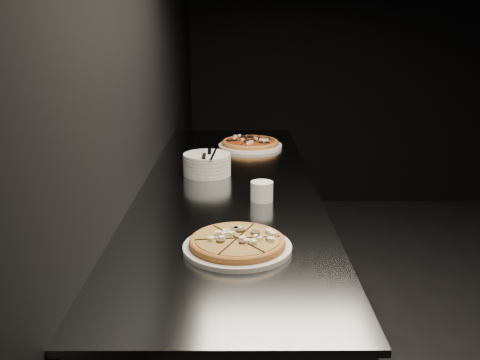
{
  "coord_description": "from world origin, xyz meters",
  "views": [
    {
      "loc": [
        -2.09,
        -2.21,
        1.59
      ],
      "look_at": [
        -2.08,
        -0.13,
        0.98
      ],
      "focal_mm": 40.0,
      "sensor_mm": 36.0,
      "label": 1
    }
  ],
  "objects_px": {
    "cutlery": "(208,154)",
    "ramekin": "(262,191)",
    "counter": "(229,281)",
    "pizza_mushroom": "(237,243)",
    "pizza_tomato": "(250,144)",
    "plate_stack": "(207,164)"
  },
  "relations": [
    {
      "from": "pizza_tomato",
      "to": "plate_stack",
      "type": "relative_size",
      "value": 1.65
    },
    {
      "from": "cutlery",
      "to": "ramekin",
      "type": "height_order",
      "value": "cutlery"
    },
    {
      "from": "ramekin",
      "to": "pizza_mushroom",
      "type": "bearing_deg",
      "value": -101.34
    },
    {
      "from": "pizza_mushroom",
      "to": "ramekin",
      "type": "bearing_deg",
      "value": 78.66
    },
    {
      "from": "plate_stack",
      "to": "counter",
      "type": "bearing_deg",
      "value": -58.69
    },
    {
      "from": "pizza_tomato",
      "to": "ramekin",
      "type": "bearing_deg",
      "value": -88.5
    },
    {
      "from": "counter",
      "to": "ramekin",
      "type": "bearing_deg",
      "value": -58.21
    },
    {
      "from": "plate_stack",
      "to": "cutlery",
      "type": "bearing_deg",
      "value": -62.38
    },
    {
      "from": "pizza_mushroom",
      "to": "counter",
      "type": "bearing_deg",
      "value": 93.3
    },
    {
      "from": "ramekin",
      "to": "cutlery",
      "type": "bearing_deg",
      "value": 121.76
    },
    {
      "from": "counter",
      "to": "pizza_mushroom",
      "type": "height_order",
      "value": "pizza_mushroom"
    },
    {
      "from": "pizza_tomato",
      "to": "counter",
      "type": "bearing_deg",
      "value": -98.73
    },
    {
      "from": "ramekin",
      "to": "pizza_tomato",
      "type": "bearing_deg",
      "value": 91.5
    },
    {
      "from": "counter",
      "to": "plate_stack",
      "type": "xyz_separation_m",
      "value": [
        -0.1,
        0.17,
        0.51
      ]
    },
    {
      "from": "pizza_mushroom",
      "to": "pizza_tomato",
      "type": "height_order",
      "value": "pizza_tomato"
    },
    {
      "from": "counter",
      "to": "ramekin",
      "type": "relative_size",
      "value": 27.8
    },
    {
      "from": "counter",
      "to": "pizza_tomato",
      "type": "relative_size",
      "value": 6.86
    },
    {
      "from": "counter",
      "to": "ramekin",
      "type": "xyz_separation_m",
      "value": [
        0.14,
        -0.22,
        0.5
      ]
    },
    {
      "from": "cutlery",
      "to": "ramekin",
      "type": "relative_size",
      "value": 2.61
    },
    {
      "from": "plate_stack",
      "to": "pizza_mushroom",
      "type": "bearing_deg",
      "value": -80.68
    },
    {
      "from": "cutlery",
      "to": "ramekin",
      "type": "xyz_separation_m",
      "value": [
        0.23,
        -0.37,
        -0.06
      ]
    },
    {
      "from": "plate_stack",
      "to": "ramekin",
      "type": "height_order",
      "value": "plate_stack"
    }
  ]
}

